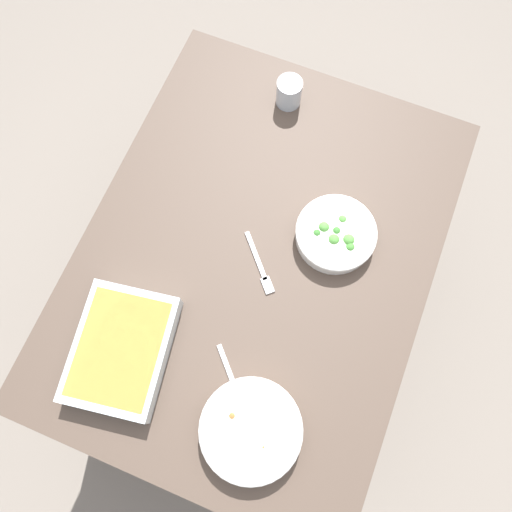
{
  "coord_description": "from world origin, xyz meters",
  "views": [
    {
      "loc": [
        -0.36,
        -0.14,
        1.99
      ],
      "look_at": [
        0.0,
        0.0,
        0.74
      ],
      "focal_mm": 35.04,
      "sensor_mm": 36.0,
      "label": 1
    }
  ],
  "objects_px": {
    "stew_bowl": "(251,430)",
    "drink_cup": "(289,93)",
    "spoon_by_stew": "(235,388)",
    "fork_on_table": "(260,267)",
    "baking_dish": "(121,350)",
    "broccoli_bowl": "(335,234)"
  },
  "relations": [
    {
      "from": "broccoli_bowl",
      "to": "drink_cup",
      "type": "bearing_deg",
      "value": 37.14
    },
    {
      "from": "baking_dish",
      "to": "spoon_by_stew",
      "type": "distance_m",
      "value": 0.29
    },
    {
      "from": "spoon_by_stew",
      "to": "fork_on_table",
      "type": "xyz_separation_m",
      "value": [
        0.31,
        0.06,
        -0.0
      ]
    },
    {
      "from": "broccoli_bowl",
      "to": "drink_cup",
      "type": "relative_size",
      "value": 2.49
    },
    {
      "from": "stew_bowl",
      "to": "spoon_by_stew",
      "type": "height_order",
      "value": "stew_bowl"
    },
    {
      "from": "stew_bowl",
      "to": "baking_dish",
      "type": "distance_m",
      "value": 0.36
    },
    {
      "from": "fork_on_table",
      "to": "stew_bowl",
      "type": "bearing_deg",
      "value": -161.32
    },
    {
      "from": "stew_bowl",
      "to": "drink_cup",
      "type": "xyz_separation_m",
      "value": [
        0.88,
        0.24,
        0.01
      ]
    },
    {
      "from": "broccoli_bowl",
      "to": "baking_dish",
      "type": "bearing_deg",
      "value": 141.13
    },
    {
      "from": "baking_dish",
      "to": "spoon_by_stew",
      "type": "xyz_separation_m",
      "value": [
        0.02,
        -0.29,
        -0.03
      ]
    },
    {
      "from": "stew_bowl",
      "to": "fork_on_table",
      "type": "height_order",
      "value": "stew_bowl"
    },
    {
      "from": "broccoli_bowl",
      "to": "drink_cup",
      "type": "height_order",
      "value": "drink_cup"
    },
    {
      "from": "baking_dish",
      "to": "stew_bowl",
      "type": "bearing_deg",
      "value": -98.37
    },
    {
      "from": "drink_cup",
      "to": "fork_on_table",
      "type": "relative_size",
      "value": 0.59
    },
    {
      "from": "stew_bowl",
      "to": "broccoli_bowl",
      "type": "bearing_deg",
      "value": -2.44
    },
    {
      "from": "baking_dish",
      "to": "spoon_by_stew",
      "type": "relative_size",
      "value": 2.38
    },
    {
      "from": "baking_dish",
      "to": "fork_on_table",
      "type": "bearing_deg",
      "value": -35.34
    },
    {
      "from": "drink_cup",
      "to": "spoon_by_stew",
      "type": "height_order",
      "value": "drink_cup"
    },
    {
      "from": "drink_cup",
      "to": "baking_dish",
      "type": "bearing_deg",
      "value": 171.7
    },
    {
      "from": "baking_dish",
      "to": "broccoli_bowl",
      "type": "bearing_deg",
      "value": -38.87
    },
    {
      "from": "baking_dish",
      "to": "fork_on_table",
      "type": "xyz_separation_m",
      "value": [
        0.33,
        -0.23,
        -0.03
      ]
    },
    {
      "from": "stew_bowl",
      "to": "drink_cup",
      "type": "relative_size",
      "value": 2.83
    }
  ]
}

